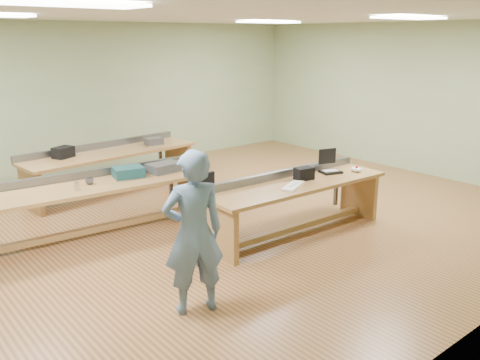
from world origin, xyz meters
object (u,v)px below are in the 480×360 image
at_px(workbench_back, 111,162).
at_px(mug, 89,181).
at_px(parts_bin_grey, 164,167).
at_px(task_chair, 213,217).
at_px(parts_bin_teal, 128,172).
at_px(drinks_can, 77,186).
at_px(workbench_front, 296,196).
at_px(workbench_mid, 96,196).
at_px(camera_bag, 304,174).
at_px(person, 193,233).
at_px(laptop_base, 331,172).

distance_m(workbench_back, mug, 2.10).
bearing_deg(parts_bin_grey, task_chair, -87.32).
distance_m(parts_bin_teal, drinks_can, 0.85).
relative_size(workbench_back, drinks_can, 26.61).
bearing_deg(task_chair, workbench_back, 77.42).
bearing_deg(workbench_front, workbench_mid, 143.63).
bearing_deg(workbench_mid, camera_bag, -31.23).
distance_m(mug, drinks_can, 0.29).
relative_size(workbench_back, mug, 28.03).
bearing_deg(parts_bin_teal, camera_bag, -42.81).
bearing_deg(parts_bin_grey, workbench_back, 90.13).
bearing_deg(person, workbench_front, -141.76).
distance_m(workbench_mid, person, 2.61).
relative_size(workbench_mid, camera_bag, 12.46).
bearing_deg(parts_bin_grey, parts_bin_teal, 173.01).
xyz_separation_m(workbench_back, drinks_can, (-1.39, -1.91, 0.25)).
height_order(parts_bin_teal, drinks_can, parts_bin_teal).
bearing_deg(mug, parts_bin_grey, -3.52).
relative_size(laptop_base, mug, 2.54).
bearing_deg(workbench_mid, workbench_back, 63.19).
xyz_separation_m(laptop_base, parts_bin_teal, (-2.43, 1.71, 0.06)).
xyz_separation_m(workbench_mid, camera_bag, (2.37, -1.71, 0.28)).
relative_size(workbench_back, task_chair, 3.53).
distance_m(parts_bin_teal, mug, 0.59).
bearing_deg(parts_bin_grey, workbench_mid, 176.51).
xyz_separation_m(workbench_front, workbench_mid, (-2.19, 1.74, 0.01)).
xyz_separation_m(laptop_base, camera_bag, (-0.58, -0.00, 0.07)).
bearing_deg(person, workbench_mid, -74.79).
distance_m(workbench_front, drinks_can, 2.97).
relative_size(task_chair, mug, 7.95).
bearing_deg(drinks_can, workbench_back, 53.99).
height_order(workbench_back, camera_bag, camera_bag).
bearing_deg(task_chair, parts_bin_grey, 78.98).
xyz_separation_m(person, laptop_base, (3.08, 0.89, -0.08)).
relative_size(laptop_base, parts_bin_teal, 0.70).
bearing_deg(person, mug, -73.21).
bearing_deg(workbench_front, drinks_can, 149.81).
bearing_deg(workbench_back, laptop_base, -66.98).
bearing_deg(drinks_can, workbench_front, -32.37).
bearing_deg(parts_bin_teal, workbench_mid, -179.70).
height_order(workbench_mid, task_chair, task_chair).
bearing_deg(mug, workbench_front, -37.73).
height_order(workbench_back, parts_bin_grey, parts_bin_grey).
bearing_deg(camera_bag, task_chair, 168.12).
bearing_deg(workbench_back, drinks_can, -131.54).
xyz_separation_m(workbench_mid, person, (-0.13, -2.59, 0.28)).
bearing_deg(mug, person, -91.24).
relative_size(person, mug, 14.70).
bearing_deg(person, parts_bin_grey, -97.40).
relative_size(laptop_base, camera_bag, 1.12).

